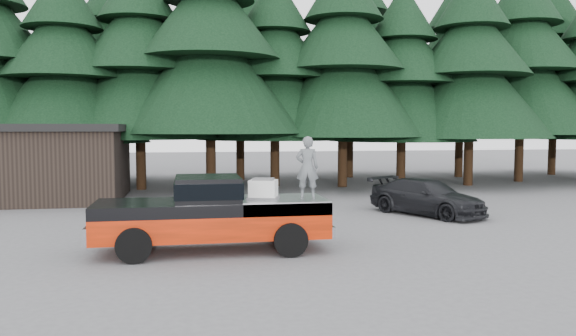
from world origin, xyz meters
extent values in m
plane|color=#525254|center=(0.00, 0.00, 0.00)|extent=(120.00, 120.00, 0.00)
cube|color=black|center=(-1.67, 0.34, 1.62)|extent=(1.66, 1.90, 0.59)
cube|color=silver|center=(-0.27, 0.20, 1.56)|extent=(0.82, 0.75, 0.47)
imported|color=#585D5F|center=(0.87, 0.16, 2.13)|extent=(0.65, 0.50, 1.60)
imported|color=black|center=(6.36, 5.01, 0.65)|extent=(3.79, 4.78, 1.30)
cube|color=black|center=(-9.00, 12.00, 1.50)|extent=(8.00, 6.00, 3.00)
cube|color=black|center=(-9.00, 12.00, 3.15)|extent=(8.40, 6.40, 0.30)
camera|label=1|loc=(-2.17, -13.93, 3.15)|focal=35.00mm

